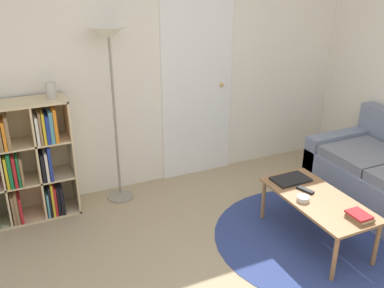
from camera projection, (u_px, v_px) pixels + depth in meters
wall_back at (158, 63)px, 4.28m from camera, size 7.45×0.11×2.60m
rug at (310, 237)px, 3.73m from camera, size 1.67×1.67×0.01m
bookshelf at (15, 165)px, 3.82m from camera, size 0.94×0.34×1.12m
floor_lamp at (110, 53)px, 3.81m from camera, size 0.33×0.33×1.71m
coffee_table at (317, 202)px, 3.57m from camera, size 0.50×1.02×0.41m
laptop at (291, 179)px, 3.83m from camera, size 0.33×0.22×0.02m
bowl at (303, 199)px, 3.50m from camera, size 0.11×0.11×0.04m
book_stack_on_table at (360, 217)px, 3.24m from camera, size 0.14×0.19×0.05m
remote at (305, 190)px, 3.65m from camera, size 0.09×0.16×0.02m
vase_on_shelf at (51, 90)px, 3.73m from camera, size 0.09×0.09×0.14m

